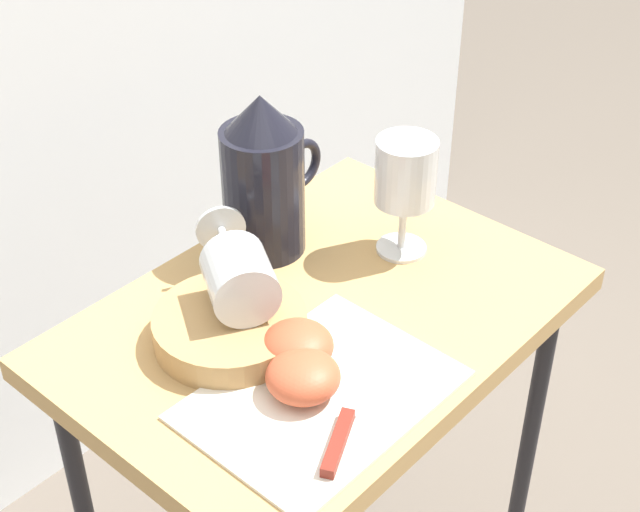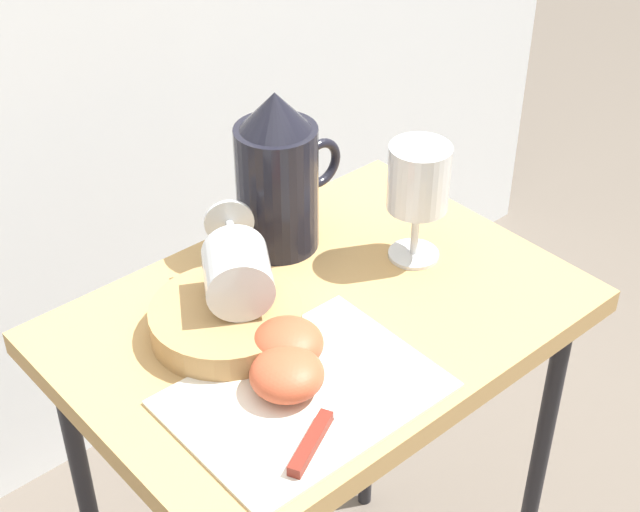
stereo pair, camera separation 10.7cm
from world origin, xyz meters
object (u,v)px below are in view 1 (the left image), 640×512
basket_tray (230,328)px  wine_glass_tipped_near (239,277)px  knife (347,417)px  apple_half_left (303,376)px  pitcher (264,188)px  apple_half_right (297,345)px  table (320,358)px  wine_glass_upright (405,178)px

basket_tray → wine_glass_tipped_near: 0.06m
wine_glass_tipped_near → knife: wine_glass_tipped_near is taller
knife → wine_glass_tipped_near: bearing=79.5°
wine_glass_tipped_near → knife: 0.20m
basket_tray → apple_half_left: apple_half_left is taller
pitcher → wine_glass_tipped_near: 0.16m
basket_tray → wine_glass_tipped_near: wine_glass_tipped_near is taller
basket_tray → knife: (-0.01, -0.18, -0.01)m
pitcher → apple_half_right: 0.23m
pitcher → wine_glass_tipped_near: pitcher is taller
table → knife: (-0.12, -0.14, 0.08)m
pitcher → apple_half_right: size_ratio=2.70×
pitcher → apple_half_left: 0.28m
apple_half_left → pitcher: bearing=52.3°
wine_glass_upright → wine_glass_tipped_near: 0.25m
wine_glass_tipped_near → knife: (-0.03, -0.19, -0.06)m
wine_glass_tipped_near → apple_half_left: size_ratio=2.02×
basket_tray → apple_half_left: bearing=-95.1°
table → knife: bearing=-129.6°
table → wine_glass_tipped_near: (-0.08, 0.05, 0.15)m
pitcher → apple_half_left: (-0.17, -0.22, -0.06)m
table → basket_tray: (-0.10, 0.04, 0.09)m
knife → apple_half_left: bearing=89.5°
basket_tray → knife: bearing=-93.6°
basket_tray → pitcher: 0.20m
knife → table: bearing=50.4°
wine_glass_tipped_near → apple_half_right: wine_glass_tipped_near is taller
pitcher → wine_glass_upright: (0.11, -0.13, 0.02)m
apple_half_right → knife: (-0.03, -0.10, -0.02)m
table → knife: knife is taller
wine_glass_upright → knife: size_ratio=0.73×
table → wine_glass_upright: (0.16, 0.01, 0.18)m
pitcher → wine_glass_upright: size_ratio=1.36×
wine_glass_tipped_near → knife: bearing=-100.5°
table → apple_half_left: bearing=-145.6°
apple_half_right → basket_tray: bearing=104.4°
pitcher → apple_half_right: bearing=-127.0°
table → pitcher: bearing=68.9°
pitcher → wine_glass_tipped_near: (-0.13, -0.09, -0.01)m
basket_tray → apple_half_left: size_ratio=2.19×
basket_tray → pitcher: size_ratio=0.81×
pitcher → apple_half_left: size_ratio=2.70×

